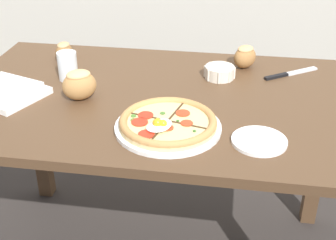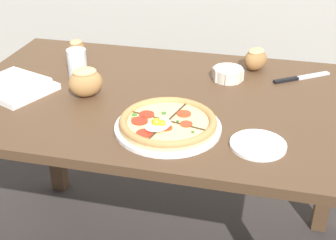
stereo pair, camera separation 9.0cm
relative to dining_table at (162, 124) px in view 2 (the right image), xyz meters
name	(u,v)px [view 2 (the right image)]	position (x,y,z in m)	size (l,w,h in m)	color
dining_table	(162,124)	(0.00, 0.00, 0.00)	(1.31, 0.81, 0.74)	#513823
pizza	(168,124)	(0.07, -0.20, 0.12)	(0.30, 0.30, 0.06)	white
ramekin_bowl	(228,74)	(0.19, 0.17, 0.13)	(0.11, 0.11, 0.04)	silver
napkin_folded	(15,86)	(-0.48, -0.07, 0.12)	(0.28, 0.27, 0.04)	white
bread_piece_near	(256,59)	(0.27, 0.28, 0.15)	(0.11, 0.11, 0.08)	#A3703D
bread_piece_mid	(76,49)	(-0.39, 0.24, 0.14)	(0.06, 0.08, 0.07)	olive
bread_piece_far	(85,81)	(-0.24, -0.06, 0.16)	(0.13, 0.13, 0.10)	#B27F47
knife_main	(301,78)	(0.43, 0.24, 0.11)	(0.19, 0.14, 0.01)	silver
water_glass	(77,65)	(-0.32, 0.08, 0.15)	(0.07, 0.07, 0.10)	white
side_saucer	(258,145)	(0.32, -0.23, 0.11)	(0.15, 0.15, 0.01)	white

